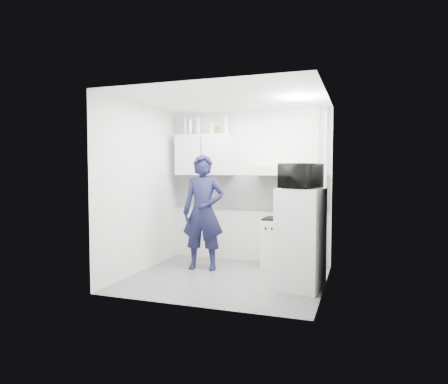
% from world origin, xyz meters
% --- Properties ---
extents(floor, '(2.80, 2.80, 0.00)m').
position_xyz_m(floor, '(0.00, 0.00, 0.00)').
color(floor, slate).
rests_on(floor, ground).
extents(ceiling, '(2.80, 2.80, 0.00)m').
position_xyz_m(ceiling, '(0.00, 0.00, 2.60)').
color(ceiling, white).
rests_on(ceiling, wall_back).
extents(wall_back, '(2.80, 0.00, 2.80)m').
position_xyz_m(wall_back, '(0.00, 1.25, 1.30)').
color(wall_back, silver).
rests_on(wall_back, floor).
extents(wall_left, '(0.00, 2.60, 2.60)m').
position_xyz_m(wall_left, '(-1.40, 0.00, 1.30)').
color(wall_left, silver).
rests_on(wall_left, floor).
extents(wall_right, '(0.00, 2.60, 2.60)m').
position_xyz_m(wall_right, '(1.40, 0.00, 1.30)').
color(wall_right, silver).
rests_on(wall_right, floor).
extents(person, '(0.72, 0.53, 1.83)m').
position_xyz_m(person, '(-0.52, 0.43, 0.92)').
color(person, black).
rests_on(person, floor).
extents(stove, '(0.48, 0.48, 0.77)m').
position_xyz_m(stove, '(0.57, 1.00, 0.39)').
color(stove, beige).
rests_on(stove, floor).
extents(fridge, '(0.64, 0.64, 1.34)m').
position_xyz_m(fridge, '(1.10, -0.15, 0.67)').
color(fridge, silver).
rests_on(fridge, floor).
extents(stove_top, '(0.46, 0.46, 0.03)m').
position_xyz_m(stove_top, '(0.57, 1.00, 0.79)').
color(stove_top, black).
rests_on(stove_top, stove).
extents(saucepan, '(0.15, 0.15, 0.09)m').
position_xyz_m(saucepan, '(0.60, 0.97, 0.84)').
color(saucepan, silver).
rests_on(saucepan, stove_top).
extents(microwave, '(0.68, 0.54, 0.33)m').
position_xyz_m(microwave, '(1.10, -0.15, 1.51)').
color(microwave, black).
rests_on(microwave, fridge).
extents(bottle_a, '(0.07, 0.07, 0.30)m').
position_xyz_m(bottle_a, '(-1.12, 1.07, 2.35)').
color(bottle_a, '#B2B7BC').
rests_on(bottle_a, upper_cabinet).
extents(bottle_b, '(0.07, 0.07, 0.27)m').
position_xyz_m(bottle_b, '(-1.03, 1.07, 2.33)').
color(bottle_b, silver).
rests_on(bottle_b, upper_cabinet).
extents(bottle_c, '(0.07, 0.07, 0.31)m').
position_xyz_m(bottle_c, '(-0.88, 1.07, 2.35)').
color(bottle_c, '#B2B7BC').
rests_on(bottle_c, upper_cabinet).
extents(canister_a, '(0.08, 0.08, 0.19)m').
position_xyz_m(canister_a, '(-0.62, 1.07, 2.30)').
color(canister_a, '#B2B7BC').
rests_on(canister_a, upper_cabinet).
extents(canister_b, '(0.07, 0.07, 0.14)m').
position_xyz_m(canister_b, '(-0.51, 1.07, 2.27)').
color(canister_b, brown).
rests_on(canister_b, upper_cabinet).
extents(bottle_e, '(0.08, 0.08, 0.31)m').
position_xyz_m(bottle_e, '(-0.36, 1.07, 2.35)').
color(bottle_e, '#B2B7BC').
rests_on(bottle_e, upper_cabinet).
extents(upper_cabinet, '(1.00, 0.35, 0.70)m').
position_xyz_m(upper_cabinet, '(-0.75, 1.07, 1.85)').
color(upper_cabinet, silver).
rests_on(upper_cabinet, wall_back).
extents(range_hood, '(0.60, 0.50, 0.14)m').
position_xyz_m(range_hood, '(0.45, 1.00, 1.57)').
color(range_hood, beige).
rests_on(range_hood, wall_back).
extents(backsplash, '(2.74, 0.03, 0.60)m').
position_xyz_m(backsplash, '(0.00, 1.24, 1.20)').
color(backsplash, white).
rests_on(backsplash, wall_back).
extents(pipe_a, '(0.05, 0.05, 2.60)m').
position_xyz_m(pipe_a, '(1.30, 1.17, 1.30)').
color(pipe_a, beige).
rests_on(pipe_a, floor).
extents(pipe_b, '(0.04, 0.04, 2.60)m').
position_xyz_m(pipe_b, '(1.18, 1.17, 1.30)').
color(pipe_b, beige).
rests_on(pipe_b, floor).
extents(ceiling_spot_fixture, '(0.10, 0.10, 0.02)m').
position_xyz_m(ceiling_spot_fixture, '(1.00, 0.20, 2.57)').
color(ceiling_spot_fixture, white).
rests_on(ceiling_spot_fixture, ceiling).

